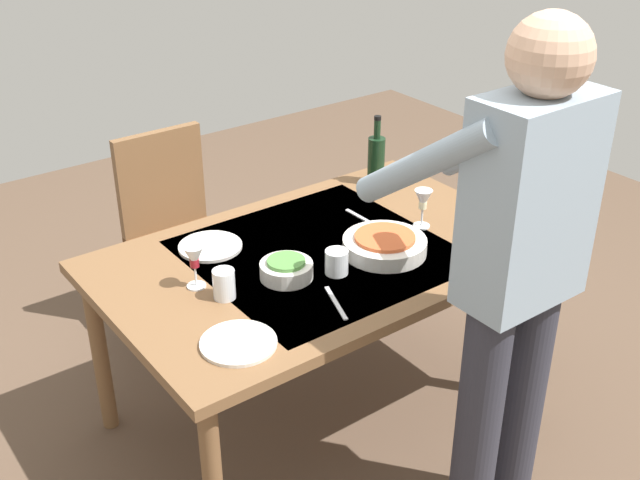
% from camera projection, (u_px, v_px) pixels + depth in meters
% --- Properties ---
extents(ground_plane, '(6.00, 6.00, 0.00)m').
position_uv_depth(ground_plane, '(320.00, 410.00, 3.16)').
color(ground_plane, brown).
extents(dining_table, '(1.55, 0.98, 0.72)m').
position_uv_depth(dining_table, '(320.00, 269.00, 2.85)').
color(dining_table, brown).
rests_on(dining_table, ground_plane).
extents(chair_near, '(0.40, 0.40, 0.91)m').
position_uv_depth(chair_near, '(174.00, 222.00, 3.45)').
color(chair_near, '#523019').
rests_on(chair_near, ground_plane).
extents(person_server, '(0.42, 0.61, 1.69)m').
position_uv_depth(person_server, '(515.00, 268.00, 2.24)').
color(person_server, '#2D2D38').
rests_on(person_server, ground_plane).
extents(wine_bottle, '(0.07, 0.07, 0.30)m').
position_uv_depth(wine_bottle, '(376.00, 158.00, 3.30)').
color(wine_bottle, black).
rests_on(wine_bottle, dining_table).
extents(wine_glass_left, '(0.07, 0.07, 0.15)m').
position_uv_depth(wine_glass_left, '(423.00, 202.00, 2.95)').
color(wine_glass_left, white).
rests_on(wine_glass_left, dining_table).
extents(wine_glass_right, '(0.07, 0.07, 0.15)m').
position_uv_depth(wine_glass_right, '(194.00, 259.00, 2.56)').
color(wine_glass_right, white).
rests_on(wine_glass_right, dining_table).
extents(water_cup_near_left, '(0.07, 0.07, 0.10)m').
position_uv_depth(water_cup_near_left, '(224.00, 284.00, 2.53)').
color(water_cup_near_left, silver).
rests_on(water_cup_near_left, dining_table).
extents(water_cup_near_right, '(0.08, 0.08, 0.09)m').
position_uv_depth(water_cup_near_right, '(337.00, 262.00, 2.67)').
color(water_cup_near_right, silver).
rests_on(water_cup_near_right, dining_table).
extents(serving_bowl_pasta, '(0.30, 0.30, 0.07)m').
position_uv_depth(serving_bowl_pasta, '(385.00, 244.00, 2.80)').
color(serving_bowl_pasta, silver).
rests_on(serving_bowl_pasta, dining_table).
extents(side_bowl_salad, '(0.18, 0.18, 0.07)m').
position_uv_depth(side_bowl_salad, '(286.00, 269.00, 2.65)').
color(side_bowl_salad, silver).
rests_on(side_bowl_salad, dining_table).
extents(dinner_plate_near, '(0.23, 0.23, 0.01)m').
position_uv_depth(dinner_plate_near, '(210.00, 246.00, 2.84)').
color(dinner_plate_near, silver).
rests_on(dinner_plate_near, dining_table).
extents(dinner_plate_far, '(0.23, 0.23, 0.01)m').
position_uv_depth(dinner_plate_far, '(238.00, 343.00, 2.32)').
color(dinner_plate_far, silver).
rests_on(dinner_plate_far, dining_table).
extents(table_knife, '(0.08, 0.19, 0.00)m').
position_uv_depth(table_knife, '(336.00, 303.00, 2.52)').
color(table_knife, silver).
rests_on(table_knife, dining_table).
extents(table_fork, '(0.02, 0.18, 0.00)m').
position_uv_depth(table_fork, '(361.00, 218.00, 3.05)').
color(table_fork, silver).
rests_on(table_fork, dining_table).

